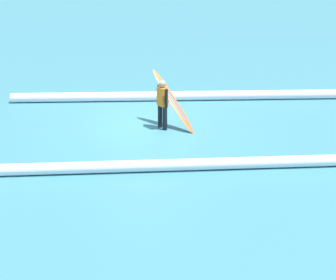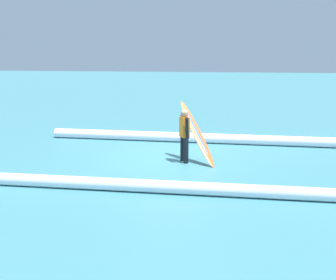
# 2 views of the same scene
# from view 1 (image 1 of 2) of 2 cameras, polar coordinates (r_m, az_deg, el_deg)

# --- Properties ---
(ground_plane) EXTENTS (134.41, 134.41, 0.00)m
(ground_plane) POSITION_cam_1_polar(r_m,az_deg,el_deg) (15.11, -2.75, 1.75)
(ground_plane) COLOR teal
(surfer) EXTENTS (0.34, 0.56, 1.48)m
(surfer) POSITION_cam_1_polar(r_m,az_deg,el_deg) (14.55, -0.65, 4.45)
(surfer) COLOR black
(surfer) RESTS_ON ground_plane
(surfboard) EXTENTS (1.36, 1.59, 1.64)m
(surfboard) POSITION_cam_1_polar(r_m,az_deg,el_deg) (14.74, 0.56, 4.56)
(surfboard) COLOR #E55926
(surfboard) RESTS_ON ground_plane
(wave_crest_foreground) EXTENTS (14.77, 0.48, 0.33)m
(wave_crest_foreground) POSITION_cam_1_polar(r_m,az_deg,el_deg) (17.83, 5.94, 5.16)
(wave_crest_foreground) COLOR white
(wave_crest_foreground) RESTS_ON ground_plane
(wave_crest_midground) EXTENTS (23.86, 0.71, 0.28)m
(wave_crest_midground) POSITION_cam_1_polar(r_m,az_deg,el_deg) (11.90, 2.39, -2.86)
(wave_crest_midground) COLOR white
(wave_crest_midground) RESTS_ON ground_plane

